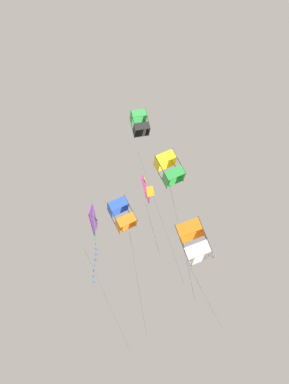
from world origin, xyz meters
name	(u,v)px	position (x,y,z in m)	size (l,w,h in m)	color
kite_delta_low_drifter	(147,190)	(1.82, 0.81, 24.02)	(1.81, 2.15, 5.23)	#DB2D93
kite_box_highest	(169,169)	(1.90, -1.95, 24.48)	(2.45, 1.92, 8.99)	yellow
kite_box_near_left	(122,215)	(-2.53, -4.56, 20.06)	(1.97, 1.50, 6.72)	blue
kite_box_far_centre	(195,242)	(2.22, -3.92, 19.44)	(2.67, 2.34, 5.75)	orange
kite_diamond_near_right	(93,221)	(-2.21, -0.01, 21.06)	(3.08, 3.03, 8.58)	purple
kite_box_mid_left	(140,124)	(-1.43, -4.37, 25.53)	(2.79, 2.72, 9.57)	green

